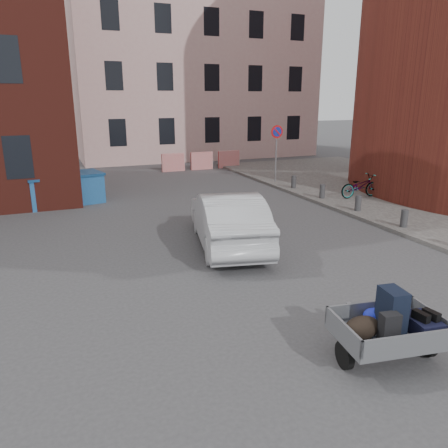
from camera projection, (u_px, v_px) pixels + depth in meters
name	position (u px, v px, depth m)	size (l,w,h in m)	color
ground	(245.00, 272.00, 10.40)	(120.00, 120.00, 0.00)	#38383A
sidewalk	(428.00, 199.00, 17.57)	(9.00, 24.00, 0.12)	#474442
building_pink	(191.00, 53.00, 30.19)	(16.00, 8.00, 14.00)	#CB9D9C
no_parking_sign	(277.00, 142.00, 20.45)	(0.60, 0.09, 2.65)	gray
bollards	(358.00, 203.00, 15.49)	(0.22, 9.02, 0.55)	#3A3A3D
barriers	(202.00, 161.00, 25.13)	(4.70, 0.18, 1.00)	red
trailer	(388.00, 327.00, 6.70)	(1.75, 1.91, 1.20)	black
dumpster	(65.00, 189.00, 16.88)	(3.08, 2.05, 1.19)	#205A9B
silver_car	(228.00, 219.00, 12.07)	(1.61, 4.63, 1.53)	#AFB2B7
bicycle	(360.00, 186.00, 17.52)	(0.62, 1.77, 0.93)	black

